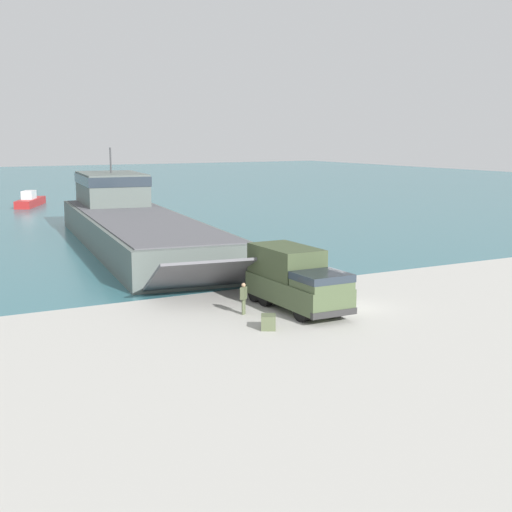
# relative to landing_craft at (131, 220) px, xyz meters

# --- Properties ---
(ground_plane) EXTENTS (240.00, 240.00, 0.00)m
(ground_plane) POSITION_rel_landing_craft_xyz_m (2.37, -27.52, -1.96)
(ground_plane) COLOR #B7B5AD
(water_surface) EXTENTS (240.00, 180.00, 0.01)m
(water_surface) POSITION_rel_landing_craft_xyz_m (2.37, 69.50, -1.95)
(water_surface) COLOR #336B75
(water_surface) RESTS_ON ground_plane
(landing_craft) EXTENTS (12.45, 39.56, 7.90)m
(landing_craft) POSITION_rel_landing_craft_xyz_m (0.00, 0.00, 0.00)
(landing_craft) COLOR #56605B
(landing_craft) RESTS_ON ground_plane
(military_truck) EXTENTS (2.61, 7.00, 3.21)m
(military_truck) POSITION_rel_landing_craft_xyz_m (-0.11, -26.40, -0.35)
(military_truck) COLOR #475638
(military_truck) RESTS_ON ground_plane
(soldier_on_ramp) EXTENTS (0.49, 0.48, 1.65)m
(soldier_on_ramp) POSITION_rel_landing_craft_xyz_m (-3.03, -26.06, -1.01)
(soldier_on_ramp) COLOR #566042
(soldier_on_ramp) RESTS_ON ground_plane
(moored_boat_b) EXTENTS (5.45, 8.55, 2.04)m
(moored_boat_b) POSITION_rel_landing_craft_xyz_m (-0.90, 37.07, -1.28)
(moored_boat_b) COLOR #B22323
(moored_boat_b) RESTS_ON ground_plane
(cargo_crate) EXTENTS (1.00, 1.05, 0.68)m
(cargo_crate) POSITION_rel_landing_craft_xyz_m (-3.32, -29.11, -1.62)
(cargo_crate) COLOR #566042
(cargo_crate) RESTS_ON ground_plane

